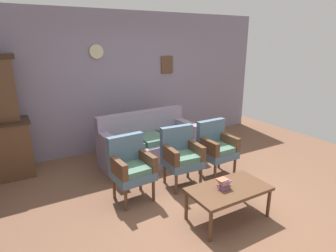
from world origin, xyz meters
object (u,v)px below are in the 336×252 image
at_px(armchair_near_cabinet, 216,146).
at_px(coffee_table, 229,191).
at_px(floral_couch, 149,145).
at_px(armchair_by_doorway, 181,154).
at_px(armchair_near_couch_end, 131,166).
at_px(book_stack_on_table, 224,184).

relative_size(armchair_near_cabinet, coffee_table, 0.90).
height_order(floral_couch, armchair_by_doorway, same).
distance_m(armchair_by_doorway, armchair_near_cabinet, 0.68).
bearing_deg(armchair_near_couch_end, coffee_table, -50.88).
relative_size(floral_couch, book_stack_on_table, 11.26).
bearing_deg(book_stack_on_table, armchair_near_couch_end, 127.50).
distance_m(armchair_by_doorway, coffee_table, 1.05).
distance_m(armchair_by_doorway, book_stack_on_table, 1.02).
bearing_deg(coffee_table, armchair_near_cabinet, 57.97).
distance_m(armchair_near_couch_end, armchair_near_cabinet, 1.50).
height_order(armchair_by_doorway, book_stack_on_table, armchair_by_doorway).
bearing_deg(coffee_table, book_stack_on_table, 160.23).
bearing_deg(coffee_table, floral_couch, 91.88).
bearing_deg(armchair_by_doorway, book_stack_on_table, -92.14).
bearing_deg(floral_couch, coffee_table, -88.12).
bearing_deg(floral_couch, book_stack_on_table, -89.95).
bearing_deg(armchair_near_couch_end, armchair_near_cabinet, 0.23).
bearing_deg(armchair_by_doorway, floral_couch, 92.25).
distance_m(floral_couch, armchair_near_couch_end, 1.29).
bearing_deg(floral_couch, armchair_near_cabinet, -54.34).
height_order(armchair_near_couch_end, book_stack_on_table, armchair_near_couch_end).
relative_size(armchair_by_doorway, coffee_table, 0.90).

